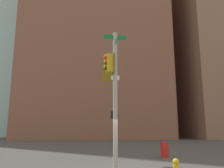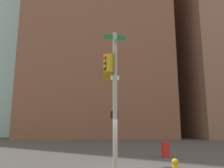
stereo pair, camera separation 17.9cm
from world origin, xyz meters
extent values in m
cylinder|color=#9E998C|center=(0.44, 0.09, 3.66)|extent=(0.24, 0.24, 7.31)
cylinder|color=#9E998C|center=(0.61, -1.82, 6.23)|extent=(0.45, 3.83, 0.12)
cylinder|color=#9E998C|center=(0.50, -0.60, 5.78)|extent=(0.17, 1.04, 0.75)
cube|color=#0F6B33|center=(0.44, 0.09, 7.06)|extent=(1.29, 0.14, 0.24)
cube|color=#0F6B33|center=(0.44, 0.09, 6.76)|extent=(0.10, 0.75, 0.24)
cube|color=white|center=(0.44, 0.09, 4.74)|extent=(0.45, 0.07, 0.24)
cube|color=gold|center=(0.57, -1.38, 5.67)|extent=(0.37, 0.37, 1.00)
cube|color=#775E0F|center=(0.55, -1.19, 5.67)|extent=(0.55, 0.09, 1.16)
sphere|color=#470A07|center=(0.59, -1.58, 5.97)|extent=(0.20, 0.20, 0.20)
cylinder|color=gold|center=(0.59, -1.65, 6.06)|extent=(0.23, 0.06, 0.23)
sphere|color=#F29E0C|center=(0.59, -1.58, 5.67)|extent=(0.20, 0.20, 0.20)
cylinder|color=gold|center=(0.59, -1.65, 5.76)|extent=(0.23, 0.06, 0.23)
sphere|color=#0A3819|center=(0.59, -1.58, 5.37)|extent=(0.20, 0.20, 0.20)
cylinder|color=gold|center=(0.59, -1.65, 5.46)|extent=(0.23, 0.06, 0.23)
cube|color=gold|center=(0.70, -2.85, 5.67)|extent=(0.37, 0.37, 1.00)
cube|color=#775E0F|center=(0.68, -2.66, 5.67)|extent=(0.55, 0.09, 1.16)
sphere|color=#470A07|center=(0.72, -3.05, 5.97)|extent=(0.20, 0.20, 0.20)
cylinder|color=gold|center=(0.72, -3.12, 6.06)|extent=(0.23, 0.06, 0.23)
sphere|color=#4C330A|center=(0.72, -3.05, 5.67)|extent=(0.20, 0.20, 0.20)
cylinder|color=gold|center=(0.72, -3.12, 5.76)|extent=(0.23, 0.06, 0.23)
sphere|color=green|center=(0.72, -3.05, 5.37)|extent=(0.20, 0.20, 0.20)
cylinder|color=gold|center=(0.72, -3.12, 5.46)|extent=(0.23, 0.06, 0.23)
cube|color=gold|center=(0.76, 0.12, 5.53)|extent=(0.37, 0.37, 1.00)
cube|color=#775E0F|center=(0.57, 0.10, 5.53)|extent=(0.09, 0.55, 1.16)
sphere|color=red|center=(0.97, 0.13, 5.83)|extent=(0.20, 0.20, 0.20)
cylinder|color=gold|center=(1.03, 0.14, 5.92)|extent=(0.06, 0.23, 0.23)
sphere|color=#4C330A|center=(0.97, 0.13, 5.53)|extent=(0.20, 0.20, 0.20)
cylinder|color=gold|center=(1.03, 0.14, 5.62)|extent=(0.06, 0.23, 0.23)
sphere|color=#0A3819|center=(0.97, 0.13, 5.23)|extent=(0.20, 0.20, 0.20)
cylinder|color=gold|center=(1.03, 0.14, 5.32)|extent=(0.06, 0.23, 0.23)
cube|color=black|center=(0.47, -0.18, 2.77)|extent=(0.38, 0.28, 0.40)
cube|color=#EA5914|center=(0.48, -0.32, 2.77)|extent=(0.25, 0.04, 0.28)
sphere|color=gold|center=(-1.71, 2.66, 0.74)|extent=(0.26, 0.26, 0.26)
cube|color=red|center=(-3.63, -4.27, 0.53)|extent=(0.46, 0.57, 1.05)
cube|color=brown|center=(0.45, -32.48, 27.84)|extent=(27.60, 14.60, 55.68)
cube|color=brown|center=(-21.92, -48.17, 18.96)|extent=(20.29, 18.45, 37.92)
camera|label=1|loc=(1.90, 11.87, 2.13)|focal=36.07mm
camera|label=2|loc=(1.73, 11.89, 2.13)|focal=36.07mm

